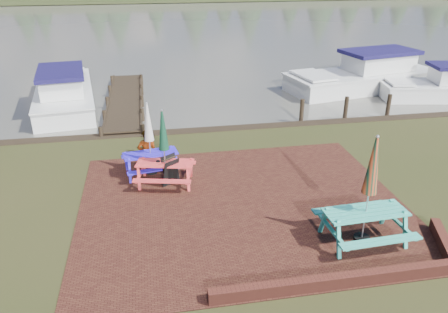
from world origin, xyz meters
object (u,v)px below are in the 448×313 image
object	(u,v)px
boat_near	(365,77)
picnic_table_red	(165,159)
picnic_table_teal	(367,207)
jetty	(125,100)
picnic_table_blue	(150,150)
chalkboard	(171,171)
boat_far	(445,88)
person	(146,130)
boat_jetty	(64,94)

from	to	relation	value
boat_near	picnic_table_red	bearing A→B (deg)	118.87
picnic_table_teal	jetty	size ratio (longest dim) A/B	0.30
picnic_table_blue	boat_near	size ratio (longest dim) A/B	0.27
picnic_table_teal	chalkboard	size ratio (longest dim) A/B	3.18
picnic_table_teal	boat_far	size ratio (longest dim) A/B	0.43
person	jetty	bearing A→B (deg)	-89.49
chalkboard	boat_jetty	bearing A→B (deg)	80.15
person	picnic_table_blue	bearing A→B (deg)	86.39
jetty	boat_far	bearing A→B (deg)	-5.54
chalkboard	jetty	world-z (taller)	chalkboard
picnic_table_red	boat_jetty	world-z (taller)	picnic_table_red
boat_near	boat_jetty	bearing A→B (deg)	80.22
picnic_table_teal	picnic_table_blue	size ratio (longest dim) A/B	1.17
chalkboard	boat_near	size ratio (longest dim) A/B	0.10
picnic_table_blue	boat_far	distance (m)	16.06
boat_near	person	xyz separation A→B (m)	(-11.73, -7.18, 0.47)
boat_near	jetty	bearing A→B (deg)	82.56
chalkboard	jetty	size ratio (longest dim) A/B	0.10
person	picnic_table_red	bearing A→B (deg)	95.22
boat_far	picnic_table_teal	bearing A→B (deg)	148.01
picnic_table_teal	picnic_table_red	distance (m)	5.96
chalkboard	boat_near	xyz separation A→B (m)	(11.05, 9.46, 0.02)
person	picnic_table_teal	bearing A→B (deg)	122.11
jetty	boat_far	size ratio (longest dim) A/B	1.42
picnic_table_teal	picnic_table_blue	bearing A→B (deg)	134.49
boat_far	chalkboard	bearing A→B (deg)	126.50
picnic_table_teal	picnic_table_red	size ratio (longest dim) A/B	1.16
picnic_table_teal	boat_far	xyz separation A→B (m)	(9.79, 10.88, -0.59)
picnic_table_red	picnic_table_blue	distance (m)	0.90
chalkboard	person	bearing A→B (deg)	70.76
jetty	boat_jetty	size ratio (longest dim) A/B	1.19
boat_jetty	boat_near	bearing A→B (deg)	-6.28
picnic_table_blue	chalkboard	size ratio (longest dim) A/B	2.71
picnic_table_red	person	bearing A→B (deg)	116.11
chalkboard	picnic_table_teal	bearing A→B (deg)	-76.47
boat_far	jetty	bearing A→B (deg)	94.45
jetty	boat_jetty	world-z (taller)	boat_jetty
chalkboard	boat_near	bearing A→B (deg)	4.73
picnic_table_teal	chalkboard	world-z (taller)	picnic_table_teal
person	boat_far	bearing A→B (deg)	-170.00
person	boat_jetty	bearing A→B (deg)	-69.06
boat_jetty	boat_near	size ratio (longest dim) A/B	0.88
picnic_table_blue	boat_far	size ratio (longest dim) A/B	0.37
boat_near	picnic_table_blue	bearing A→B (deg)	115.40
picnic_table_red	chalkboard	world-z (taller)	picnic_table_red
picnic_table_teal	person	xyz separation A→B (m)	(-5.10, 6.07, -0.03)
picnic_table_teal	boat_near	xyz separation A→B (m)	(6.63, 13.25, -0.50)
picnic_table_blue	boat_near	distance (m)	14.48
picnic_table_red	person	world-z (taller)	picnic_table_red
picnic_table_red	boat_near	distance (m)	14.65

